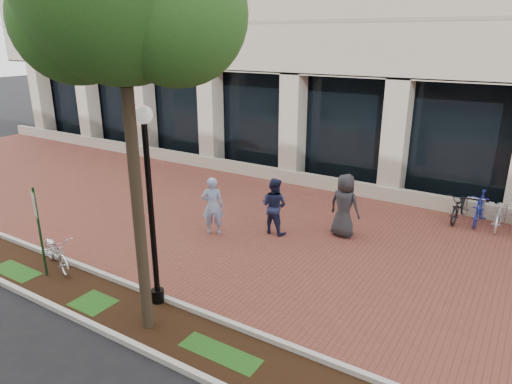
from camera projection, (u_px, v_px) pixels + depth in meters
The scene contains 12 objects.
ground at pixel (274, 232), 13.53m from camera, with size 120.00×120.00×0.00m, color black.
brick_plaza at pixel (274, 232), 13.53m from camera, with size 40.00×9.00×0.01m, color brown.
planting_strip at pixel (146, 320), 9.32m from camera, with size 40.00×1.50×0.01m, color black.
curb_plaza_side at pixel (171, 301), 9.90m from camera, with size 40.00×0.12×0.12m, color beige.
curb_street_side at pixel (118, 338), 8.70m from camera, with size 40.00×0.12×0.12m, color beige.
parking_sign at pixel (37, 220), 10.60m from camera, with size 0.34×0.07×2.26m.
lamppost at pixel (150, 198), 9.20m from camera, with size 0.36×0.36×4.27m.
locked_bicycle at pixel (56, 251), 11.32m from camera, with size 0.60×1.71×0.90m, color silver.
pedestrian_left at pixel (213, 206), 13.15m from camera, with size 0.63×0.41×1.73m, color #8BA3CF.
pedestrian_mid at pixel (274, 206), 13.24m from camera, with size 0.82×0.64×1.68m, color #1C2246.
pedestrian_right at pixel (344, 206), 13.01m from camera, with size 0.91×0.59×1.86m, color #28292D.
bike_rack_cluster at pixel (509, 214), 13.58m from camera, with size 3.52×1.83×1.03m.
Camera 1 is at (6.12, -10.81, 5.51)m, focal length 32.00 mm.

